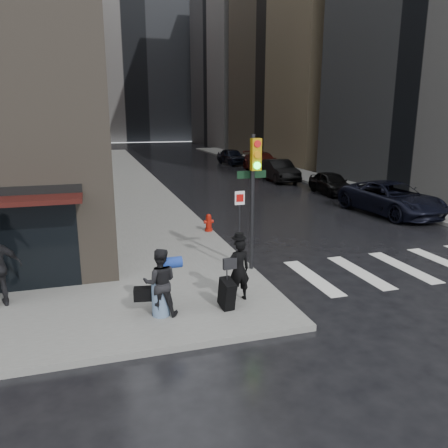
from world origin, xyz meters
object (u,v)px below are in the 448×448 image
Objects in this scene: traffic_light at (253,185)px; parked_car_4 at (232,157)px; parked_car_3 at (262,162)px; parked_car_0 at (391,198)px; man_overcoat at (236,273)px; man_jeans at (160,282)px; parked_car_1 at (331,183)px; parked_car_2 at (279,170)px; fire_hydrant at (209,223)px.

parked_car_4 is (8.87, 29.42, -1.97)m from traffic_light.
parked_car_0 is at bearing -87.46° from parked_car_3.
parked_car_0 is 1.26× the size of parked_car_4.
parked_car_4 is (10.05, 31.51, -0.12)m from man_overcoat.
parked_car_0 is 1.02× the size of parked_car_3.
man_jeans is 33.90m from parked_car_4.
traffic_light is at bearing -124.62° from parked_car_1.
parked_car_2 reaches higher than parked_car_1.
parked_car_0 reaches higher than parked_car_1.
man_overcoat is at bearing -121.27° from traffic_light.
man_overcoat is 0.38× the size of parked_car_2.
parked_car_0 is 1.20× the size of parked_car_2.
parked_car_1 is (9.53, 11.71, -2.05)m from traffic_light.
man_overcoat is 33.07m from parked_car_4.
parked_car_1 is (9.59, 6.98, 0.21)m from fire_hydrant.
fire_hydrant is at bearing 88.93° from traffic_light.
traffic_light is (1.17, 2.09, 1.84)m from man_overcoat.
parked_car_4 reaches higher than fire_hydrant.
man_jeans is 14.84m from parked_car_0.
man_overcoat is 0.32× the size of parked_car_3.
parked_car_1 is 0.88× the size of parked_car_4.
traffic_light is 19.73m from parked_car_2.
parked_car_3 is (10.84, 25.61, -0.08)m from man_overcoat.
parked_car_3 reaches higher than fire_hydrant.
fire_hydrant is at bearing -121.43° from parked_car_2.
parked_car_4 is (8.94, 24.69, 0.30)m from fire_hydrant.
parked_car_1 is at bearing -87.09° from parked_car_3.
man_jeans is 0.29× the size of parked_car_3.
man_overcoat is 27.81m from parked_car_3.
parked_car_0 reaches higher than parked_car_4.
parked_car_1 is at bearing 48.98° from traffic_light.
man_jeans reaches higher than parked_car_3.
parked_car_2 is at bearing -95.92° from parked_car_3.
parked_car_3 is at bearing 83.70° from parked_car_0.
parked_car_0 is at bearing 29.97° from traffic_light.
traffic_light is 0.71× the size of parked_car_0.
parked_car_1 is at bearing 36.03° from fire_hydrant.
parked_car_1 is at bearing -92.89° from parked_car_4.
man_overcoat is 1.92m from man_jeans.
man_overcoat is 17.46m from parked_car_1.
parked_car_4 is (11.96, 31.72, -0.20)m from man_jeans.
traffic_light is 30.79m from parked_car_4.
parked_car_0 is 23.62m from parked_car_4.
man_jeans reaches higher than fire_hydrant.
parked_car_2 is (-0.66, 11.81, -0.01)m from parked_car_0.
man_overcoat is at bearing -164.26° from man_jeans.
parked_car_0 is 11.83m from parked_car_2.
fire_hydrant is 21.16m from parked_car_3.
traffic_light is 0.85× the size of parked_car_2.
man_jeans is 2.29× the size of fire_hydrant.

